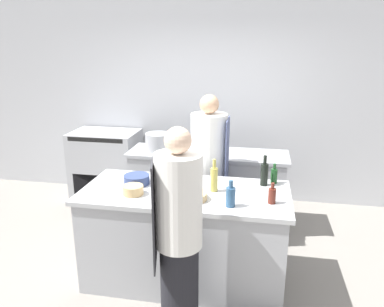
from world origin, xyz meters
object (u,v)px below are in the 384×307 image
bottle_vinegar (274,175)px  bottle_olive_oil (272,195)px  chef_at_prep_near (178,237)px  stockpot (158,143)px  bottle_wine (264,174)px  bottle_cooking_oil (214,179)px  bowl_wooden_salad (192,196)px  chef_at_stove (209,172)px  bowl_prep_small (133,190)px  bowl_ceramic_blue (162,179)px  bowl_mixing_large (137,179)px  bottle_sauce (231,196)px  oven_range (106,165)px  cup (161,201)px

bottle_vinegar → bottle_olive_oil: bearing=-93.1°
chef_at_prep_near → stockpot: 2.00m
bottle_wine → bottle_cooking_oil: bottle_cooking_oil is taller
bowl_wooden_salad → chef_at_stove: bearing=89.2°
chef_at_prep_near → bowl_prep_small: size_ratio=9.09×
bottle_wine → bowl_ceramic_blue: bearing=-172.4°
bottle_olive_oil → bowl_wooden_salad: size_ratio=0.69×
bowl_mixing_large → bowl_wooden_salad: (0.58, -0.26, -0.01)m
chef_at_stove → bowl_wooden_salad: chef_at_stove is taller
bottle_sauce → bowl_mixing_large: 0.99m
chef_at_prep_near → bowl_mixing_large: bearing=23.3°
chef_at_prep_near → bowl_prep_small: 0.75m
oven_range → bowl_wooden_salad: size_ratio=3.77×
bottle_sauce → stockpot: bearing=125.1°
bottle_olive_oil → bowl_wooden_salad: (-0.67, -0.04, -0.04)m
bowl_wooden_salad → stockpot: stockpot is taller
bottle_wine → bottle_sauce: size_ratio=1.29×
bottle_cooking_oil → bowl_wooden_salad: bottle_cooking_oil is taller
bottle_cooking_oil → bowl_prep_small: (-0.69, -0.21, -0.08)m
bowl_wooden_salad → bowl_ceramic_blue: bearing=137.9°
bottle_vinegar → bowl_wooden_salad: size_ratio=0.74×
oven_range → chef_at_prep_near: (1.63, -2.45, 0.34)m
bottle_cooking_oil → bottle_sauce: 0.35m
bowl_prep_small → cup: size_ratio=2.18×
bottle_sauce → bowl_prep_small: size_ratio=1.24×
chef_at_stove → chef_at_prep_near: bearing=-1.0°
bottle_wine → bowl_wooden_salad: bottle_wine is taller
bowl_wooden_salad → oven_range: bearing=130.2°
bottle_sauce → bowl_ceramic_blue: size_ratio=1.35×
bottle_cooking_oil → bottle_olive_oil: bearing=-19.0°
bottle_wine → bowl_mixing_large: bearing=-171.0°
bottle_olive_oil → bottle_wine: size_ratio=0.62×
bowl_mixing_large → cup: 0.56m
bottle_sauce → bowl_mixing_large: bottle_sauce is taller
bowl_mixing_large → bowl_prep_small: size_ratio=1.33×
bottle_sauce → bowl_mixing_large: size_ratio=0.93×
bottle_vinegar → bottle_wine: bearing=-141.0°
chef_at_stove → bottle_sauce: chef_at_stove is taller
chef_at_prep_near → oven_range: bearing=20.2°
bottle_sauce → bowl_ceramic_blue: bottle_sauce is taller
bottle_vinegar → bottle_sauce: (-0.36, -0.61, 0.01)m
bowl_ceramic_blue → bowl_prep_small: bearing=-119.7°
oven_range → bowl_mixing_large: bearing=-57.9°
cup → chef_at_stove: bearing=77.8°
bottle_olive_oil → bowl_ceramic_blue: 1.07m
bowl_mixing_large → bottle_sauce: bearing=-20.6°
chef_at_stove → bottle_cooking_oil: (0.15, -0.72, 0.19)m
bowl_prep_small → bottle_wine: bearing=21.1°
bowl_prep_small → stockpot: 1.36m
oven_range → bottle_sauce: bottle_sauce is taller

